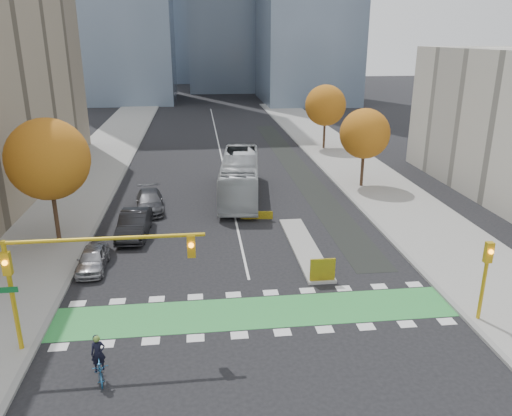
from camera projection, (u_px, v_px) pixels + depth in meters
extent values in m
plane|color=black|center=(260.00, 329.00, 23.33)|extent=(300.00, 300.00, 0.00)
cube|color=gray|center=(65.00, 203.00, 40.59)|extent=(7.00, 120.00, 0.15)
cube|color=gray|center=(385.00, 192.00, 43.56)|extent=(7.00, 120.00, 0.15)
cube|color=gray|center=(109.00, 202.00, 40.98)|extent=(0.30, 120.00, 0.16)
cube|color=gray|center=(346.00, 193.00, 43.17)|extent=(0.30, 120.00, 0.16)
cube|color=green|center=(256.00, 312.00, 24.73)|extent=(20.00, 3.00, 0.01)
cube|color=silver|center=(220.00, 148.00, 60.87)|extent=(0.15, 70.00, 0.01)
cube|color=black|center=(295.00, 167.00, 52.31)|extent=(2.50, 50.00, 0.01)
cube|color=gray|center=(304.00, 247.00, 32.19)|extent=(1.60, 10.00, 0.16)
cube|color=yellow|center=(323.00, 270.00, 27.45)|extent=(1.40, 0.12, 1.30)
cylinder|color=#332114|center=(54.00, 204.00, 32.41)|extent=(0.28, 0.28, 5.25)
sphere|color=#A05D13|center=(48.00, 159.00, 31.43)|extent=(5.20, 5.20, 5.20)
cylinder|color=#332114|center=(363.00, 162.00, 44.55)|extent=(0.28, 0.28, 4.55)
sphere|color=#A05D13|center=(365.00, 134.00, 43.70)|extent=(4.40, 4.40, 4.40)
cylinder|color=#332114|center=(324.00, 129.00, 59.57)|extent=(0.28, 0.28, 4.90)
sphere|color=#A05D13|center=(325.00, 105.00, 58.65)|extent=(4.80, 4.80, 4.80)
cylinder|color=#BF9914|center=(13.00, 298.00, 20.85)|extent=(0.20, 0.20, 5.20)
cylinder|color=#BF9914|center=(105.00, 239.00, 20.48)|extent=(8.20, 0.16, 0.16)
cube|color=#BF9914|center=(7.00, 263.00, 20.33)|extent=(0.35, 0.28, 1.00)
sphere|color=orange|center=(5.00, 263.00, 20.13)|extent=(0.22, 0.22, 0.22)
cube|color=#BF9914|center=(191.00, 246.00, 21.02)|extent=(0.35, 0.28, 1.00)
sphere|color=orange|center=(191.00, 245.00, 20.82)|extent=(0.22, 0.22, 0.22)
cube|color=#0C5926|center=(7.00, 290.00, 20.28)|extent=(0.85, 0.04, 0.25)
cylinder|color=#BF9914|center=(483.00, 284.00, 23.36)|extent=(0.18, 0.18, 4.00)
cube|color=#BF9914|center=(489.00, 252.00, 22.83)|extent=(0.35, 0.28, 1.00)
sphere|color=orange|center=(491.00, 252.00, 22.63)|extent=(0.22, 0.22, 0.22)
imported|color=navy|center=(100.00, 369.00, 19.79)|extent=(1.03, 1.83, 0.91)
imported|color=black|center=(98.00, 353.00, 19.53)|extent=(0.64, 0.50, 1.54)
sphere|color=#597F2D|center=(96.00, 339.00, 19.33)|extent=(0.26, 0.26, 0.26)
imported|color=#A9AEB1|center=(240.00, 176.00, 42.04)|extent=(4.41, 13.01, 3.55)
imported|color=#9F9FA4|center=(93.00, 259.00, 29.12)|extent=(1.61, 3.92, 1.33)
imported|color=black|center=(134.00, 224.00, 33.95)|extent=(2.09, 5.30, 1.72)
imported|color=#444549|center=(150.00, 201.00, 39.00)|extent=(2.58, 5.29, 1.48)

